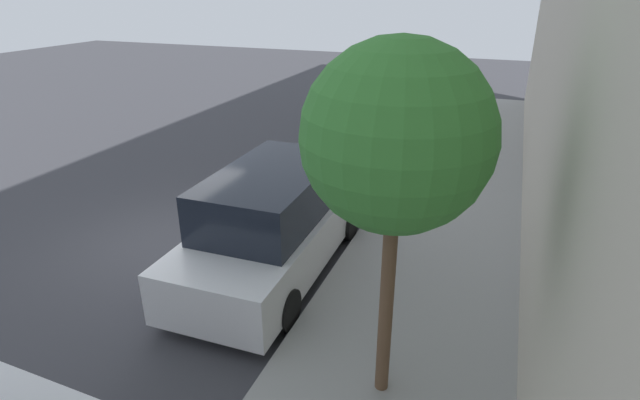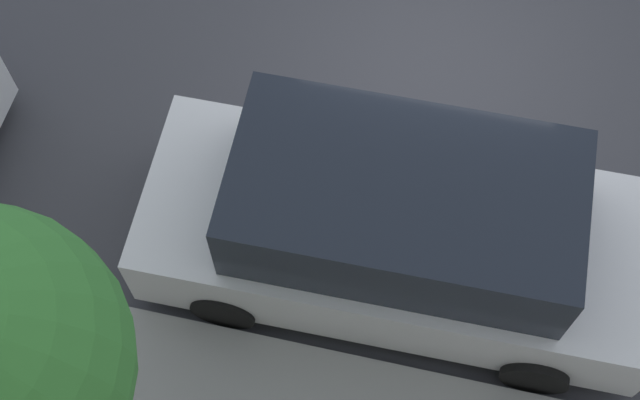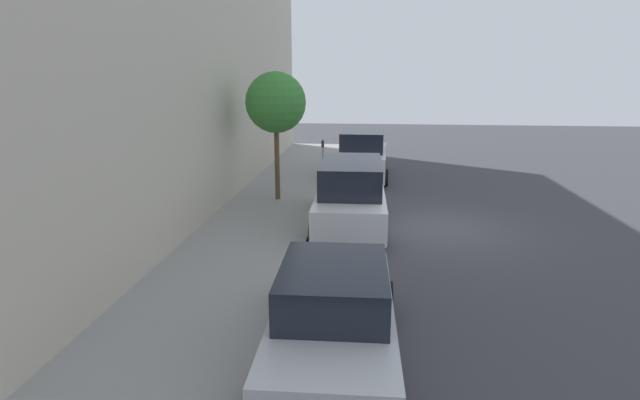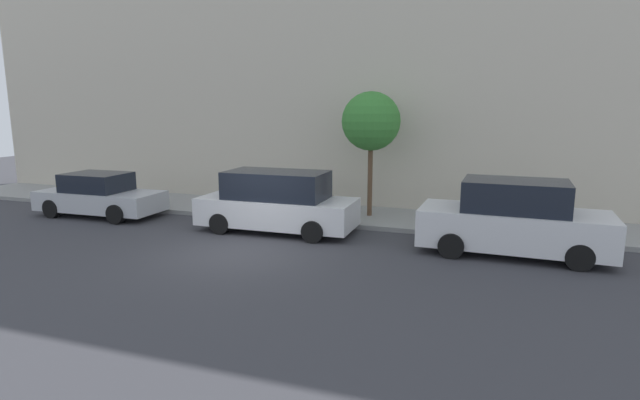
# 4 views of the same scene
# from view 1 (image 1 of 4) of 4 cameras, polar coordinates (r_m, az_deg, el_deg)

# --- Properties ---
(ground_plane) EXTENTS (60.00, 60.00, 0.00)m
(ground_plane) POSITION_cam_1_polar(r_m,az_deg,el_deg) (10.46, -17.19, -4.84)
(ground_plane) COLOR #38383D
(sidewalk) EXTENTS (3.11, 32.00, 0.15)m
(sidewalk) POSITION_cam_1_polar(r_m,az_deg,el_deg) (8.58, 11.22, -10.31)
(sidewalk) COLOR gray
(sidewalk) RESTS_ON ground_plane
(parked_minivan_second) EXTENTS (2.02, 4.93, 1.90)m
(parked_minivan_second) POSITION_cam_1_polar(r_m,az_deg,el_deg) (8.83, -5.22, -2.53)
(parked_minivan_second) COLOR silver
(parked_minivan_second) RESTS_ON ground_plane
(parked_sedan_third) EXTENTS (1.92, 4.54, 1.54)m
(parked_sedan_third) POSITION_cam_1_polar(r_m,az_deg,el_deg) (15.03, 6.34, 7.71)
(parked_sedan_third) COLOR #B7BABF
(parked_sedan_third) RESTS_ON ground_plane
(street_tree) EXTENTS (1.98, 1.98, 4.22)m
(street_tree) POSITION_cam_1_polar(r_m,az_deg,el_deg) (5.06, 8.78, 6.96)
(street_tree) COLOR brown
(street_tree) RESTS_ON sidewalk
(fire_hydrant) EXTENTS (0.20, 0.20, 0.69)m
(fire_hydrant) POSITION_cam_1_polar(r_m,az_deg,el_deg) (18.10, 13.62, 9.16)
(fire_hydrant) COLOR gold
(fire_hydrant) RESTS_ON sidewalk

